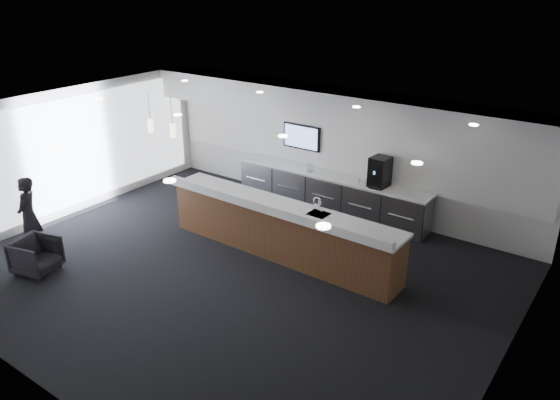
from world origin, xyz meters
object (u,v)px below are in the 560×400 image
Objects in this scene: service_counter at (280,229)px; lounge_guest at (29,216)px; coffee_machine at (380,172)px; armchair at (36,256)px.

service_counter is 3.24× the size of lounge_guest.
coffee_machine reaches higher than service_counter.
coffee_machine is at bearing 100.21° from lounge_guest.
armchair is (-4.41, -5.80, -0.94)m from coffee_machine.
service_counter reaches higher than armchair.
coffee_machine is 7.35m from armchair.
lounge_guest is (-4.26, -2.90, 0.25)m from service_counter.
coffee_machine is (0.96, 2.48, 0.72)m from service_counter.
coffee_machine is at bearing 69.90° from service_counter.
coffee_machine reaches higher than armchair.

